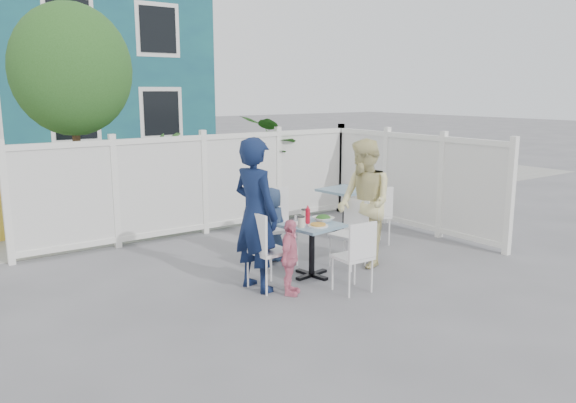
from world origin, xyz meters
TOP-DOWN VIEW (x-y plane):
  - ground at (0.00, 0.00)m, footprint 80.00×80.00m
  - near_sidewalk at (0.00, 3.80)m, footprint 24.00×2.60m
  - street at (0.00, 7.50)m, footprint 24.00×5.00m
  - far_sidewalk at (0.00, 10.60)m, footprint 24.00×1.60m
  - building at (-0.50, 14.00)m, footprint 11.00×6.00m
  - fence_back at (0.10, 2.40)m, footprint 5.86×0.08m
  - fence_right at (3.00, 0.60)m, footprint 0.08×3.66m
  - tree at (-1.60, 3.30)m, footprint 1.80×1.62m
  - potted_shrub_a at (-0.35, 3.10)m, footprint 0.96×0.96m
  - potted_shrub_b at (1.93, 3.00)m, footprint 1.44×1.66m
  - main_table at (0.17, -0.33)m, footprint 0.72×0.72m
  - spare_table at (1.92, 1.03)m, footprint 0.78×0.78m
  - chair_left at (-0.59, -0.38)m, footprint 0.43×0.45m
  - chair_right at (0.88, -0.27)m, footprint 0.46×0.47m
  - chair_back at (0.15, 0.44)m, footprint 0.54×0.53m
  - chair_near at (0.21, -1.09)m, footprint 0.40×0.39m
  - chair_spare at (1.86, 0.26)m, footprint 0.52×0.52m
  - man at (-0.64, -0.30)m, footprint 0.53×0.71m
  - woman at (1.01, -0.35)m, footprint 0.84×0.96m
  - boy at (0.10, 0.47)m, footprint 0.55×0.41m
  - toddler at (-0.43, -0.69)m, footprint 0.53×0.49m
  - plate_main at (0.16, -0.46)m, footprint 0.25×0.25m
  - plate_side at (0.01, -0.24)m, footprint 0.22×0.22m
  - salad_bowl at (0.36, -0.31)m, footprint 0.25×0.25m
  - coffee_cup_a at (-0.04, -0.38)m, footprint 0.08×0.08m
  - coffee_cup_b at (0.24, -0.08)m, footprint 0.08×0.08m
  - ketchup_bottle at (0.14, -0.27)m, footprint 0.06×0.06m
  - salt_shaker at (0.09, -0.09)m, footprint 0.03×0.03m
  - pepper_shaker at (0.13, -0.05)m, footprint 0.03×0.03m

SIDE VIEW (x-z plane):
  - ground at x=0.00m, z-range 0.00..0.00m
  - street at x=0.00m, z-range 0.00..0.01m
  - near_sidewalk at x=0.00m, z-range 0.00..0.01m
  - far_sidewalk at x=0.00m, z-range 0.00..0.01m
  - toddler at x=-0.43m, z-range 0.00..0.88m
  - chair_near at x=0.21m, z-range 0.07..0.92m
  - chair_right at x=0.88m, z-range 0.07..0.95m
  - boy at x=0.10m, z-range 0.00..1.03m
  - main_table at x=0.17m, z-range 0.18..0.86m
  - chair_spare at x=1.86m, z-range 0.07..0.97m
  - chair_left at x=-0.59m, z-range 0.08..1.01m
  - spare_table at x=1.92m, z-range 0.20..0.94m
  - chair_back at x=0.15m, z-range 0.08..1.08m
  - plate_side at x=0.01m, z-range 0.67..0.69m
  - plate_main at x=0.16m, z-range 0.67..0.69m
  - salad_bowl at x=0.36m, z-range 0.67..0.73m
  - pepper_shaker at x=0.13m, z-range 0.67..0.74m
  - salt_shaker at x=0.09m, z-range 0.67..0.75m
  - coffee_cup_a at x=-0.04m, z-range 0.67..0.80m
  - coffee_cup_b at x=0.24m, z-range 0.67..0.80m
  - ketchup_bottle at x=0.14m, z-range 0.67..0.86m
  - fence_right at x=3.00m, z-range -0.02..1.58m
  - fence_back at x=0.10m, z-range -0.02..1.58m
  - potted_shrub_a at x=-0.35m, z-range 0.00..1.61m
  - woman at x=1.01m, z-range 0.00..1.68m
  - man at x=-0.64m, z-range 0.00..1.78m
  - potted_shrub_b at x=1.93m, z-range 0.00..1.84m
  - tree at x=-1.60m, z-range 0.80..4.39m
  - building at x=-0.50m, z-range 0.00..6.00m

